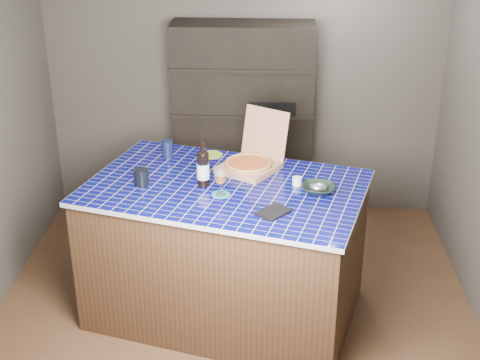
{
  "coord_description": "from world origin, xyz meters",
  "views": [
    {
      "loc": [
        0.23,
        -4.0,
        2.92
      ],
      "look_at": [
        0.05,
        0.0,
        1.08
      ],
      "focal_mm": 50.0,
      "sensor_mm": 36.0,
      "label": 1
    }
  ],
  "objects_px": {
    "pizza_box": "(250,162)",
    "mead_bottle": "(203,168)",
    "bowl": "(318,189)",
    "dvd_case": "(273,212)",
    "kitchen_island": "(226,250)",
    "wine_glass": "(221,177)"
  },
  "relations": [
    {
      "from": "pizza_box",
      "to": "mead_bottle",
      "type": "xyz_separation_m",
      "value": [
        -0.31,
        -0.28,
        0.07
      ]
    },
    {
      "from": "mead_bottle",
      "to": "dvd_case",
      "type": "bearing_deg",
      "value": -39.42
    },
    {
      "from": "pizza_box",
      "to": "bowl",
      "type": "xyz_separation_m",
      "value": [
        0.46,
        -0.36,
        -0.03
      ]
    },
    {
      "from": "mead_bottle",
      "to": "bowl",
      "type": "xyz_separation_m",
      "value": [
        0.77,
        -0.07,
        -0.1
      ]
    },
    {
      "from": "wine_glass",
      "to": "bowl",
      "type": "distance_m",
      "value": 0.65
    },
    {
      "from": "kitchen_island",
      "to": "bowl",
      "type": "xyz_separation_m",
      "value": [
        0.62,
        -0.08,
        0.53
      ]
    },
    {
      "from": "dvd_case",
      "to": "bowl",
      "type": "distance_m",
      "value": 0.43
    },
    {
      "from": "kitchen_island",
      "to": "mead_bottle",
      "type": "bearing_deg",
      "value": -162.87
    },
    {
      "from": "wine_glass",
      "to": "kitchen_island",
      "type": "bearing_deg",
      "value": 82.36
    },
    {
      "from": "wine_glass",
      "to": "mead_bottle",
      "type": "bearing_deg",
      "value": 131.65
    },
    {
      "from": "mead_bottle",
      "to": "wine_glass",
      "type": "xyz_separation_m",
      "value": [
        0.13,
        -0.14,
        -0.0
      ]
    },
    {
      "from": "pizza_box",
      "to": "dvd_case",
      "type": "relative_size",
      "value": 2.76
    },
    {
      "from": "kitchen_island",
      "to": "wine_glass",
      "type": "distance_m",
      "value": 0.65
    },
    {
      "from": "mead_bottle",
      "to": "bowl",
      "type": "relative_size",
      "value": 1.53
    },
    {
      "from": "wine_glass",
      "to": "bowl",
      "type": "relative_size",
      "value": 0.84
    },
    {
      "from": "pizza_box",
      "to": "bowl",
      "type": "height_order",
      "value": "pizza_box"
    },
    {
      "from": "mead_bottle",
      "to": "kitchen_island",
      "type": "bearing_deg",
      "value": 1.19
    },
    {
      "from": "dvd_case",
      "to": "pizza_box",
      "type": "bearing_deg",
      "value": 144.94
    },
    {
      "from": "mead_bottle",
      "to": "bowl",
      "type": "height_order",
      "value": "mead_bottle"
    },
    {
      "from": "pizza_box",
      "to": "bowl",
      "type": "relative_size",
      "value": 2.62
    },
    {
      "from": "kitchen_island",
      "to": "wine_glass",
      "type": "height_order",
      "value": "wine_glass"
    },
    {
      "from": "pizza_box",
      "to": "dvd_case",
      "type": "height_order",
      "value": "pizza_box"
    }
  ]
}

